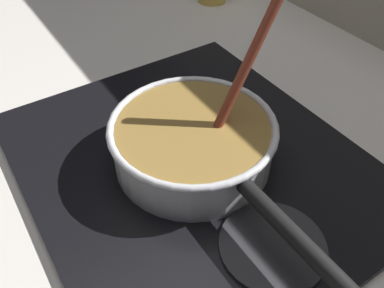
{
  "coord_description": "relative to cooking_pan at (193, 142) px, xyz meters",
  "views": [
    {
      "loc": [
        0.44,
        0.0,
        0.46
      ],
      "look_at": [
        0.06,
        0.24,
        0.05
      ],
      "focal_mm": 38.31,
      "sensor_mm": 36.0,
      "label": 1
    }
  ],
  "objects": [
    {
      "name": "cooking_pan",
      "position": [
        0.0,
        0.0,
        0.0
      ],
      "size": [
        0.42,
        0.27,
        0.27
      ],
      "color": "silver",
      "rests_on": "hob_plate"
    },
    {
      "name": "burner_ring",
      "position": [
        -0.0,
        -0.0,
        -0.04
      ],
      "size": [
        0.18,
        0.18,
        0.01
      ],
      "primitive_type": "torus",
      "color": "#592D0C",
      "rests_on": "hob_plate"
    },
    {
      "name": "ground",
      "position": [
        -0.07,
        -0.24,
        -0.07
      ],
      "size": [
        2.4,
        1.6,
        0.04
      ],
      "primitive_type": "cube",
      "color": "beige"
    },
    {
      "name": "spare_burner",
      "position": [
        0.18,
        -0.0,
        -0.04
      ],
      "size": [
        0.14,
        0.14,
        0.01
      ],
      "primitive_type": "cylinder",
      "color": "#262628",
      "rests_on": "hob_plate"
    },
    {
      "name": "hob_plate",
      "position": [
        -0.0,
        -0.0,
        -0.05
      ],
      "size": [
        0.56,
        0.48,
        0.01
      ],
      "primitive_type": "cube",
      "color": "black",
      "rests_on": "ground"
    }
  ]
}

